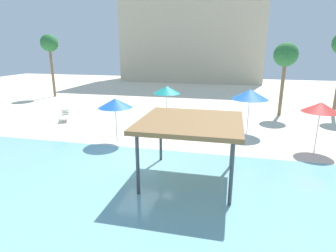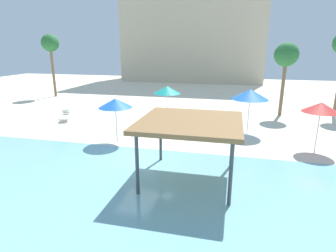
{
  "view_description": "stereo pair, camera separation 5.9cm",
  "coord_description": "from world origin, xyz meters",
  "px_view_note": "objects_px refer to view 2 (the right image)",
  "views": [
    {
      "loc": [
        4.13,
        -12.41,
        5.53
      ],
      "look_at": [
        0.77,
        2.0,
        1.3
      ],
      "focal_mm": 29.52,
      "sensor_mm": 36.0,
      "label": 1
    },
    {
      "loc": [
        4.19,
        -12.39,
        5.53
      ],
      "look_at": [
        0.77,
        2.0,
        1.3
      ],
      "focal_mm": 29.52,
      "sensor_mm": 36.0,
      "label": 2
    }
  ],
  "objects_px": {
    "shade_pavilion": "(190,124)",
    "beach_umbrella_blue_4": "(250,94)",
    "beach_umbrella_teal_2": "(167,90)",
    "palm_tree_1": "(50,45)",
    "lounge_chair_1": "(214,122)",
    "lounge_chair_2": "(66,116)",
    "beach_umbrella_blue_0": "(115,103)",
    "palm_tree_3": "(286,56)",
    "beach_umbrella_red_1": "(321,107)"
  },
  "relations": [
    {
      "from": "palm_tree_1",
      "to": "shade_pavilion",
      "type": "bearing_deg",
      "value": -42.98
    },
    {
      "from": "lounge_chair_1",
      "to": "beach_umbrella_red_1",
      "type": "bearing_deg",
      "value": 30.11
    },
    {
      "from": "beach_umbrella_blue_4",
      "to": "lounge_chair_1",
      "type": "distance_m",
      "value": 3.41
    },
    {
      "from": "beach_umbrella_teal_2",
      "to": "lounge_chair_2",
      "type": "distance_m",
      "value": 8.41
    },
    {
      "from": "beach_umbrella_blue_4",
      "to": "palm_tree_3",
      "type": "relative_size",
      "value": 0.5
    },
    {
      "from": "beach_umbrella_teal_2",
      "to": "shade_pavilion",
      "type": "bearing_deg",
      "value": -70.4
    },
    {
      "from": "beach_umbrella_blue_0",
      "to": "beach_umbrella_red_1",
      "type": "height_order",
      "value": "beach_umbrella_red_1"
    },
    {
      "from": "beach_umbrella_red_1",
      "to": "beach_umbrella_blue_4",
      "type": "distance_m",
      "value": 4.34
    },
    {
      "from": "beach_umbrella_teal_2",
      "to": "lounge_chair_1",
      "type": "bearing_deg",
      "value": 1.87
    },
    {
      "from": "shade_pavilion",
      "to": "lounge_chair_1",
      "type": "xyz_separation_m",
      "value": [
        0.43,
        8.73,
        -2.17
      ]
    },
    {
      "from": "beach_umbrella_blue_0",
      "to": "palm_tree_1",
      "type": "relative_size",
      "value": 0.39
    },
    {
      "from": "beach_umbrella_teal_2",
      "to": "palm_tree_3",
      "type": "xyz_separation_m",
      "value": [
        8.63,
        4.77,
        2.29
      ]
    },
    {
      "from": "beach_umbrella_red_1",
      "to": "lounge_chair_2",
      "type": "xyz_separation_m",
      "value": [
        -17.4,
        2.79,
        -2.11
      ]
    },
    {
      "from": "lounge_chair_1",
      "to": "lounge_chair_2",
      "type": "height_order",
      "value": "same"
    },
    {
      "from": "beach_umbrella_blue_4",
      "to": "palm_tree_1",
      "type": "height_order",
      "value": "palm_tree_1"
    },
    {
      "from": "beach_umbrella_teal_2",
      "to": "beach_umbrella_blue_4",
      "type": "bearing_deg",
      "value": -9.86
    },
    {
      "from": "shade_pavilion",
      "to": "lounge_chair_2",
      "type": "relative_size",
      "value": 2.11
    },
    {
      "from": "beach_umbrella_blue_0",
      "to": "beach_umbrella_blue_4",
      "type": "height_order",
      "value": "beach_umbrella_blue_4"
    },
    {
      "from": "palm_tree_3",
      "to": "beach_umbrella_blue_4",
      "type": "bearing_deg",
      "value": -116.28
    },
    {
      "from": "shade_pavilion",
      "to": "beach_umbrella_blue_0",
      "type": "distance_m",
      "value": 6.35
    },
    {
      "from": "beach_umbrella_blue_0",
      "to": "palm_tree_1",
      "type": "bearing_deg",
      "value": 135.24
    },
    {
      "from": "lounge_chair_1",
      "to": "palm_tree_3",
      "type": "bearing_deg",
      "value": 104.17
    },
    {
      "from": "lounge_chair_1",
      "to": "palm_tree_1",
      "type": "height_order",
      "value": "palm_tree_1"
    },
    {
      "from": "beach_umbrella_blue_0",
      "to": "palm_tree_3",
      "type": "height_order",
      "value": "palm_tree_3"
    },
    {
      "from": "lounge_chair_2",
      "to": "palm_tree_3",
      "type": "xyz_separation_m",
      "value": [
        16.71,
        5.49,
        4.5
      ]
    },
    {
      "from": "beach_umbrella_blue_0",
      "to": "lounge_chair_2",
      "type": "height_order",
      "value": "beach_umbrella_blue_0"
    },
    {
      "from": "palm_tree_1",
      "to": "palm_tree_3",
      "type": "distance_m",
      "value": 24.43
    },
    {
      "from": "shade_pavilion",
      "to": "palm_tree_3",
      "type": "bearing_deg",
      "value": 67.45
    },
    {
      "from": "palm_tree_1",
      "to": "palm_tree_3",
      "type": "height_order",
      "value": "palm_tree_1"
    },
    {
      "from": "beach_umbrella_blue_0",
      "to": "lounge_chair_1",
      "type": "height_order",
      "value": "beach_umbrella_blue_0"
    },
    {
      "from": "palm_tree_3",
      "to": "beach_umbrella_red_1",
      "type": "bearing_deg",
      "value": -85.2
    },
    {
      "from": "beach_umbrella_red_1",
      "to": "lounge_chair_2",
      "type": "relative_size",
      "value": 1.37
    },
    {
      "from": "beach_umbrella_red_1",
      "to": "palm_tree_3",
      "type": "bearing_deg",
      "value": 94.8
    },
    {
      "from": "shade_pavilion",
      "to": "lounge_chair_1",
      "type": "distance_m",
      "value": 9.01
    },
    {
      "from": "lounge_chair_1",
      "to": "palm_tree_3",
      "type": "xyz_separation_m",
      "value": [
        5.13,
        4.66,
        4.5
      ]
    },
    {
      "from": "beach_umbrella_blue_4",
      "to": "palm_tree_1",
      "type": "relative_size",
      "value": 0.42
    },
    {
      "from": "shade_pavilion",
      "to": "beach_umbrella_blue_4",
      "type": "xyz_separation_m",
      "value": [
        2.71,
        7.61,
        0.1
      ]
    },
    {
      "from": "beach_umbrella_teal_2",
      "to": "lounge_chair_2",
      "type": "bearing_deg",
      "value": -174.94
    },
    {
      "from": "beach_umbrella_blue_0",
      "to": "palm_tree_3",
      "type": "bearing_deg",
      "value": 41.94
    },
    {
      "from": "shade_pavilion",
      "to": "beach_umbrella_blue_0",
      "type": "relative_size",
      "value": 1.56
    },
    {
      "from": "beach_umbrella_blue_0",
      "to": "beach_umbrella_blue_4",
      "type": "bearing_deg",
      "value": 25.78
    },
    {
      "from": "beach_umbrella_blue_4",
      "to": "lounge_chair_2",
      "type": "relative_size",
      "value": 1.49
    },
    {
      "from": "lounge_chair_1",
      "to": "lounge_chair_2",
      "type": "xyz_separation_m",
      "value": [
        -11.57,
        -0.83,
        0.0
      ]
    },
    {
      "from": "beach_umbrella_teal_2",
      "to": "palm_tree_1",
      "type": "relative_size",
      "value": 0.41
    },
    {
      "from": "lounge_chair_1",
      "to": "palm_tree_3",
      "type": "height_order",
      "value": "palm_tree_3"
    },
    {
      "from": "shade_pavilion",
      "to": "palm_tree_3",
      "type": "height_order",
      "value": "palm_tree_3"
    },
    {
      "from": "shade_pavilion",
      "to": "beach_umbrella_blue_0",
      "type": "height_order",
      "value": "beach_umbrella_blue_0"
    },
    {
      "from": "shade_pavilion",
      "to": "lounge_chair_1",
      "type": "relative_size",
      "value": 2.13
    },
    {
      "from": "lounge_chair_2",
      "to": "palm_tree_1",
      "type": "distance_m",
      "value": 13.13
    },
    {
      "from": "shade_pavilion",
      "to": "beach_umbrella_teal_2",
      "type": "distance_m",
      "value": 9.15
    }
  ]
}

